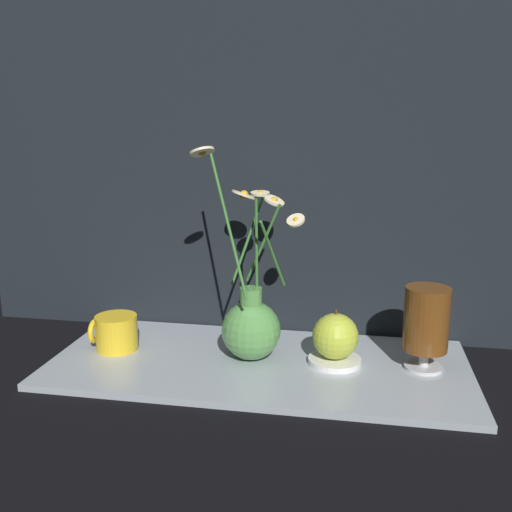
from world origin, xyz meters
TOP-DOWN VIEW (x-y plane):
  - ground_plane at (0.00, 0.00)m, footprint 6.00×6.00m
  - shelf at (0.00, 0.00)m, footprint 0.73×0.33m
  - backdrop_wall at (0.00, 0.18)m, footprint 1.23×0.02m
  - vase_with_flowers at (-0.02, 0.01)m, footprint 0.19×0.19m
  - yellow_mug at (-0.27, 0.01)m, footprint 0.09×0.08m
  - tea_glass at (0.28, 0.02)m, footprint 0.08×0.08m
  - saucer_plate at (0.13, 0.01)m, footprint 0.09×0.09m
  - orange_fruit at (0.13, 0.01)m, footprint 0.08×0.08m

SIDE VIEW (x-z plane):
  - ground_plane at x=0.00m, z-range 0.00..0.00m
  - shelf at x=0.00m, z-range 0.00..0.01m
  - saucer_plate at x=0.13m, z-range 0.01..0.02m
  - yellow_mug at x=-0.27m, z-range 0.01..0.08m
  - orange_fruit at x=0.13m, z-range 0.02..0.11m
  - vase_with_flowers at x=-0.02m, z-range -0.11..0.27m
  - tea_glass at x=0.28m, z-range 0.03..0.17m
  - backdrop_wall at x=0.00m, z-range 0.00..1.10m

